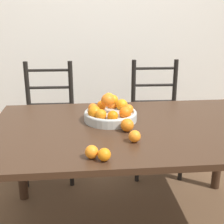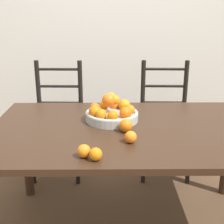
{
  "view_description": "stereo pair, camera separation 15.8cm",
  "coord_description": "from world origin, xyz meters",
  "px_view_note": "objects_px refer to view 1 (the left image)",
  "views": [
    {
      "loc": [
        -0.3,
        -1.75,
        1.43
      ],
      "look_at": [
        -0.12,
        0.03,
        0.83
      ],
      "focal_mm": 50.0,
      "sensor_mm": 36.0,
      "label": 1
    },
    {
      "loc": [
        -0.14,
        -1.76,
        1.43
      ],
      "look_at": [
        -0.12,
        0.03,
        0.83
      ],
      "focal_mm": 50.0,
      "sensor_mm": 36.0,
      "label": 2
    }
  ],
  "objects_px": {
    "orange_loose_0": "(104,155)",
    "orange_loose_1": "(92,152)",
    "fruit_bowl": "(110,113)",
    "orange_loose_2": "(127,125)",
    "chair_left": "(49,125)",
    "chair_right": "(156,121)",
    "orange_loose_3": "(135,136)"
  },
  "relations": [
    {
      "from": "orange_loose_1",
      "to": "orange_loose_3",
      "type": "height_order",
      "value": "same"
    },
    {
      "from": "orange_loose_2",
      "to": "orange_loose_3",
      "type": "relative_size",
      "value": 1.18
    },
    {
      "from": "chair_left",
      "to": "chair_right",
      "type": "height_order",
      "value": "same"
    },
    {
      "from": "fruit_bowl",
      "to": "orange_loose_3",
      "type": "distance_m",
      "value": 0.37
    },
    {
      "from": "orange_loose_0",
      "to": "chair_left",
      "type": "relative_size",
      "value": 0.06
    },
    {
      "from": "fruit_bowl",
      "to": "orange_loose_2",
      "type": "distance_m",
      "value": 0.21
    },
    {
      "from": "fruit_bowl",
      "to": "orange_loose_0",
      "type": "xyz_separation_m",
      "value": [
        -0.08,
        -0.55,
        -0.02
      ]
    },
    {
      "from": "orange_loose_2",
      "to": "chair_right",
      "type": "distance_m",
      "value": 1.03
    },
    {
      "from": "orange_loose_1",
      "to": "chair_left",
      "type": "bearing_deg",
      "value": 105.12
    },
    {
      "from": "orange_loose_3",
      "to": "orange_loose_1",
      "type": "bearing_deg",
      "value": -144.44
    },
    {
      "from": "orange_loose_0",
      "to": "chair_right",
      "type": "relative_size",
      "value": 0.06
    },
    {
      "from": "fruit_bowl",
      "to": "orange_loose_0",
      "type": "height_order",
      "value": "fruit_bowl"
    },
    {
      "from": "orange_loose_0",
      "to": "orange_loose_2",
      "type": "xyz_separation_m",
      "value": [
        0.16,
        0.36,
        0.01
      ]
    },
    {
      "from": "orange_loose_1",
      "to": "chair_right",
      "type": "distance_m",
      "value": 1.4
    },
    {
      "from": "orange_loose_0",
      "to": "chair_left",
      "type": "xyz_separation_m",
      "value": [
        -0.39,
        1.25,
        -0.31
      ]
    },
    {
      "from": "orange_loose_1",
      "to": "chair_right",
      "type": "relative_size",
      "value": 0.07
    },
    {
      "from": "orange_loose_1",
      "to": "chair_right",
      "type": "height_order",
      "value": "chair_right"
    },
    {
      "from": "orange_loose_0",
      "to": "orange_loose_2",
      "type": "bearing_deg",
      "value": 65.83
    },
    {
      "from": "fruit_bowl",
      "to": "orange_loose_2",
      "type": "height_order",
      "value": "fruit_bowl"
    },
    {
      "from": "fruit_bowl",
      "to": "chair_right",
      "type": "relative_size",
      "value": 0.34
    },
    {
      "from": "orange_loose_0",
      "to": "chair_right",
      "type": "height_order",
      "value": "chair_right"
    },
    {
      "from": "orange_loose_2",
      "to": "chair_right",
      "type": "xyz_separation_m",
      "value": [
        0.39,
        0.9,
        -0.32
      ]
    },
    {
      "from": "chair_right",
      "to": "fruit_bowl",
      "type": "bearing_deg",
      "value": -121.85
    },
    {
      "from": "chair_left",
      "to": "chair_right",
      "type": "relative_size",
      "value": 1.0
    },
    {
      "from": "orange_loose_1",
      "to": "orange_loose_2",
      "type": "relative_size",
      "value": 0.84
    },
    {
      "from": "orange_loose_3",
      "to": "fruit_bowl",
      "type": "bearing_deg",
      "value": 105.62
    },
    {
      "from": "orange_loose_3",
      "to": "chair_left",
      "type": "height_order",
      "value": "chair_left"
    },
    {
      "from": "orange_loose_0",
      "to": "orange_loose_3",
      "type": "distance_m",
      "value": 0.27
    },
    {
      "from": "chair_left",
      "to": "chair_right",
      "type": "bearing_deg",
      "value": 1.83
    },
    {
      "from": "orange_loose_0",
      "to": "chair_right",
      "type": "bearing_deg",
      "value": 66.19
    },
    {
      "from": "orange_loose_0",
      "to": "orange_loose_1",
      "type": "bearing_deg",
      "value": 150.06
    },
    {
      "from": "orange_loose_0",
      "to": "orange_loose_1",
      "type": "relative_size",
      "value": 0.97
    }
  ]
}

